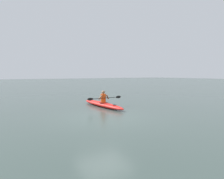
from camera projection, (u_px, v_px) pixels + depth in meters
name	position (u px, v px, depth m)	size (l,w,h in m)	color
ground_plane	(104.00, 117.00, 9.76)	(160.00, 160.00, 0.00)	#384742
kayak	(102.00, 104.00, 12.89)	(0.89, 4.50, 0.30)	red
kayaker	(103.00, 97.00, 12.75)	(2.49, 0.46, 0.75)	#E04C14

